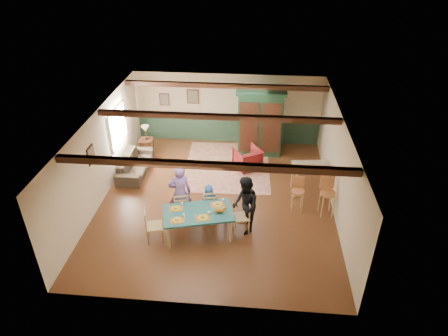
# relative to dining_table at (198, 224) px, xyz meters

# --- Properties ---
(floor) EXTENTS (8.00, 8.00, 0.00)m
(floor) POSITION_rel_dining_table_xyz_m (0.32, 1.67, -0.38)
(floor) COLOR #4A2714
(floor) RESTS_ON ground
(wall_back) EXTENTS (7.00, 0.02, 2.70)m
(wall_back) POSITION_rel_dining_table_xyz_m (0.32, 5.67, 0.97)
(wall_back) COLOR beige
(wall_back) RESTS_ON floor
(wall_left) EXTENTS (0.02, 8.00, 2.70)m
(wall_left) POSITION_rel_dining_table_xyz_m (-3.18, 1.67, 0.97)
(wall_left) COLOR beige
(wall_left) RESTS_ON floor
(wall_right) EXTENTS (0.02, 8.00, 2.70)m
(wall_right) POSITION_rel_dining_table_xyz_m (3.82, 1.67, 0.97)
(wall_right) COLOR beige
(wall_right) RESTS_ON floor
(ceiling) EXTENTS (7.00, 8.00, 0.02)m
(ceiling) POSITION_rel_dining_table_xyz_m (0.32, 1.67, 2.32)
(ceiling) COLOR white
(ceiling) RESTS_ON wall_back
(wainscot_back) EXTENTS (6.95, 0.03, 0.90)m
(wainscot_back) POSITION_rel_dining_table_xyz_m (0.32, 5.65, 0.07)
(wainscot_back) COLOR #1F3929
(wainscot_back) RESTS_ON floor
(ceiling_beam_front) EXTENTS (6.95, 0.16, 0.16)m
(ceiling_beam_front) POSITION_rel_dining_table_xyz_m (0.32, -0.63, 2.23)
(ceiling_beam_front) COLOR black
(ceiling_beam_front) RESTS_ON ceiling
(ceiling_beam_mid) EXTENTS (6.95, 0.16, 0.16)m
(ceiling_beam_mid) POSITION_rel_dining_table_xyz_m (0.32, 2.07, 2.23)
(ceiling_beam_mid) COLOR black
(ceiling_beam_mid) RESTS_ON ceiling
(ceiling_beam_back) EXTENTS (6.95, 0.16, 0.16)m
(ceiling_beam_back) POSITION_rel_dining_table_xyz_m (0.32, 4.67, 2.23)
(ceiling_beam_back) COLOR black
(ceiling_beam_back) RESTS_ON ceiling
(window_left) EXTENTS (0.06, 1.60, 1.30)m
(window_left) POSITION_rel_dining_table_xyz_m (-3.15, 3.37, 1.17)
(window_left) COLOR white
(window_left) RESTS_ON wall_left
(picture_left_wall) EXTENTS (0.04, 0.42, 0.52)m
(picture_left_wall) POSITION_rel_dining_table_xyz_m (-3.15, 1.07, 1.37)
(picture_left_wall) COLOR gray
(picture_left_wall) RESTS_ON wall_left
(picture_back_a) EXTENTS (0.45, 0.04, 0.55)m
(picture_back_a) POSITION_rel_dining_table_xyz_m (-0.98, 5.64, 1.42)
(picture_back_a) COLOR gray
(picture_back_a) RESTS_ON wall_back
(picture_back_b) EXTENTS (0.38, 0.04, 0.48)m
(picture_back_b) POSITION_rel_dining_table_xyz_m (-2.08, 5.64, 1.27)
(picture_back_b) COLOR gray
(picture_back_b) RESTS_ON wall_back
(dining_table) EXTENTS (2.03, 1.45, 0.76)m
(dining_table) POSITION_rel_dining_table_xyz_m (0.00, 0.00, 0.00)
(dining_table) COLOR #1A5351
(dining_table) RESTS_ON floor
(dining_chair_far_left) EXTENTS (0.53, 0.54, 0.97)m
(dining_chair_far_left) POSITION_rel_dining_table_xyz_m (-0.58, 0.61, 0.10)
(dining_chair_far_left) COLOR tan
(dining_chair_far_left) RESTS_ON floor
(dining_chair_far_right) EXTENTS (0.53, 0.54, 0.97)m
(dining_chair_far_right) POSITION_rel_dining_table_xyz_m (0.21, 0.81, 0.10)
(dining_chair_far_right) COLOR tan
(dining_chair_far_right) RESTS_ON floor
(dining_chair_end_left) EXTENTS (0.54, 0.53, 0.97)m
(dining_chair_end_left) POSITION_rel_dining_table_xyz_m (-1.13, -0.29, 0.10)
(dining_chair_end_left) COLOR tan
(dining_chair_end_left) RESTS_ON floor
(dining_chair_end_right) EXTENTS (0.54, 0.53, 0.97)m
(dining_chair_end_right) POSITION_rel_dining_table_xyz_m (1.13, 0.29, 0.10)
(dining_chair_end_right) COLOR tan
(dining_chair_end_right) RESTS_ON floor
(person_man) EXTENTS (0.73, 0.57, 1.76)m
(person_man) POSITION_rel_dining_table_xyz_m (-0.60, 0.69, 0.50)
(person_man) COLOR #8563A9
(person_man) RESTS_ON floor
(person_woman) EXTENTS (0.82, 0.95, 1.68)m
(person_woman) POSITION_rel_dining_table_xyz_m (1.23, 0.32, 0.46)
(person_woman) COLOR black
(person_woman) RESTS_ON floor
(person_child) EXTENTS (0.57, 0.44, 1.02)m
(person_child) POSITION_rel_dining_table_xyz_m (0.19, 0.89, 0.13)
(person_child) COLOR #27559D
(person_child) RESTS_ON floor
(cat) EXTENTS (0.39, 0.23, 0.18)m
(cat) POSITION_rel_dining_table_xyz_m (0.57, 0.04, 0.47)
(cat) COLOR #BC7121
(cat) RESTS_ON dining_table
(place_setting_near_left) EXTENTS (0.47, 0.40, 0.11)m
(place_setting_near_left) POSITION_rel_dining_table_xyz_m (-0.48, -0.39, 0.44)
(place_setting_near_left) COLOR gold
(place_setting_near_left) RESTS_ON dining_table
(place_setting_near_center) EXTENTS (0.47, 0.40, 0.11)m
(place_setting_near_center) POSITION_rel_dining_table_xyz_m (0.16, -0.22, 0.44)
(place_setting_near_center) COLOR gold
(place_setting_near_center) RESTS_ON dining_table
(place_setting_far_left) EXTENTS (0.47, 0.40, 0.11)m
(place_setting_far_left) POSITION_rel_dining_table_xyz_m (-0.61, 0.11, 0.44)
(place_setting_far_left) COLOR gold
(place_setting_far_left) RESTS_ON dining_table
(place_setting_far_right) EXTENTS (0.47, 0.40, 0.11)m
(place_setting_far_right) POSITION_rel_dining_table_xyz_m (0.48, 0.39, 0.44)
(place_setting_far_right) COLOR gold
(place_setting_far_right) RESTS_ON dining_table
(area_rug) EXTENTS (3.04, 3.56, 0.01)m
(area_rug) POSITION_rel_dining_table_xyz_m (0.48, 3.73, -0.38)
(area_rug) COLOR beige
(area_rug) RESTS_ON floor
(armoire) EXTENTS (1.73, 0.70, 2.44)m
(armoire) POSITION_rel_dining_table_xyz_m (1.56, 4.78, 0.84)
(armoire) COLOR #14321F
(armoire) RESTS_ON floor
(armchair) EXTENTS (1.13, 1.13, 0.76)m
(armchair) POSITION_rel_dining_table_xyz_m (1.17, 3.66, -0.00)
(armchair) COLOR #571117
(armchair) RESTS_ON floor
(sofa) EXTENTS (0.84, 2.10, 0.61)m
(sofa) POSITION_rel_dining_table_xyz_m (-2.63, 3.07, -0.08)
(sofa) COLOR #352B21
(sofa) RESTS_ON floor
(end_table) EXTENTS (0.52, 0.52, 0.58)m
(end_table) POSITION_rel_dining_table_xyz_m (-2.56, 4.41, -0.09)
(end_table) COLOR black
(end_table) RESTS_ON floor
(table_lamp) EXTENTS (0.33, 0.33, 0.53)m
(table_lamp) POSITION_rel_dining_table_xyz_m (-2.56, 4.41, 0.46)
(table_lamp) COLOR tan
(table_lamp) RESTS_ON end_table
(counter_table) EXTENTS (1.25, 0.83, 0.97)m
(counter_table) POSITION_rel_dining_table_xyz_m (3.19, 2.37, 0.10)
(counter_table) COLOR beige
(counter_table) RESTS_ON floor
(bar_stool_left) EXTENTS (0.39, 0.42, 1.09)m
(bar_stool_left) POSITION_rel_dining_table_xyz_m (2.72, 1.36, 0.16)
(bar_stool_left) COLOR #CA814E
(bar_stool_left) RESTS_ON floor
(bar_stool_right) EXTENTS (0.49, 0.53, 1.22)m
(bar_stool_right) POSITION_rel_dining_table_xyz_m (3.55, 1.23, 0.23)
(bar_stool_right) COLOR #CA814E
(bar_stool_right) RESTS_ON floor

